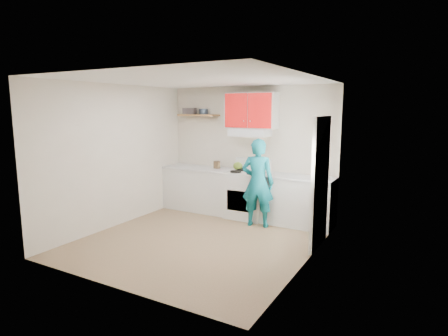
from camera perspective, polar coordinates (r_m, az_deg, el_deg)
The scene contains 21 objects.
floor at distance 6.31m, azimuth -3.70°, elevation -10.96°, with size 3.80×3.80×0.00m, color brown.
ceiling at distance 5.94m, azimuth -3.97°, elevation 13.30°, with size 3.60×3.80×0.04m, color white.
back_wall at distance 7.64m, azimuth 3.98°, elevation 2.61°, with size 3.60×0.04×2.60m, color beige.
front_wall at distance 4.54m, azimuth -17.04°, elevation -2.29°, with size 3.60×0.04×2.60m, color beige.
left_wall at distance 7.13m, azimuth -16.06°, elevation 1.80°, with size 0.04×3.80×2.60m, color beige.
right_wall at distance 5.24m, azimuth 12.91°, elevation -0.63°, with size 0.04×3.80×2.60m, color beige.
door at distance 5.96m, azimuth 14.50°, elevation -2.21°, with size 0.05×0.85×2.05m, color white.
door_glass at distance 5.90m, azimuth 14.41°, elevation 1.87°, with size 0.01×0.55×0.95m, color white.
counter_left at distance 8.02m, azimuth -3.75°, elevation -3.23°, with size 1.52×0.60×0.90m, color silver.
counter_right at distance 7.10m, azimuth 11.23°, elevation -5.03°, with size 1.32×0.60×0.90m, color silver.
stove at distance 7.45m, azimuth 3.53°, elevation -4.12°, with size 0.76×0.65×0.92m, color white.
range_hood at distance 7.36m, azimuth 3.99°, elevation 5.45°, with size 0.76×0.44×0.15m, color silver.
upper_cabinets at distance 7.39m, azimuth 4.21°, elevation 8.76°, with size 1.02×0.33×0.70m, color red.
shelf at distance 8.02m, azimuth -3.95°, elevation 8.08°, with size 0.90×0.30×0.04m, color brown.
books at distance 8.10m, azimuth -5.29°, elevation 8.67°, with size 0.26×0.18×0.13m, color #363031.
tin at distance 7.99m, azimuth -3.14°, elevation 8.62°, with size 0.19×0.19×0.12m, color #333D4C.
kettle at distance 7.59m, azimuth 2.12°, elevation 0.31°, with size 0.19×0.19×0.16m, color #5C7520.
crock at distance 7.79m, azimuth -1.11°, elevation 0.43°, with size 0.14×0.14×0.17m, color #4C3721.
cutting_board at distance 7.05m, azimuth 10.39°, elevation -1.29°, with size 0.27×0.20×0.02m, color olive.
silicone_mat at distance 6.90m, azimuth 14.25°, elevation -1.69°, with size 0.27×0.22×0.01m, color #B51225.
person at distance 6.85m, azimuth 5.19°, elevation -2.28°, with size 0.59×0.39×1.63m, color #0A5862.
Camera 1 is at (3.24, -4.96, 2.17)m, focal length 29.88 mm.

